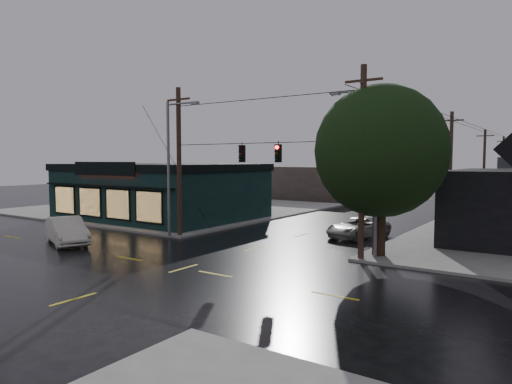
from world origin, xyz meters
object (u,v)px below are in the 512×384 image
Objects in this scene: utility_pole_ne at (361,261)px; sedan_cream at (67,231)px; suv_silver at (358,228)px; utility_pole_nw at (180,237)px; corner_tree at (380,151)px.

sedan_cream is (-17.11, -5.87, 0.85)m from utility_pole_ne.
suv_silver is (-2.85, 6.75, 0.69)m from utility_pole_ne.
sedan_cream is (-4.11, -5.87, 0.85)m from utility_pole_nw.
suv_silver is (10.15, 6.75, 0.69)m from utility_pole_nw.
utility_pole_nw is at bearing 180.00° from utility_pole_ne.
corner_tree is at bearing 5.45° from utility_pole_nw.
corner_tree is 1.78× the size of sedan_cream.
sedan_cream is (-17.61, -7.16, -4.90)m from corner_tree.
corner_tree reaches higher than sedan_cream.
corner_tree is 0.90× the size of utility_pole_ne.
sedan_cream is at bearing -157.88° from corner_tree.
utility_pole_nw is 1.98× the size of sedan_cream.
utility_pole_ne is 2.04× the size of suv_silver.
sedan_cream is at bearing -125.00° from utility_pole_nw.
utility_pole_ne is at bearing -48.98° from sedan_cream.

